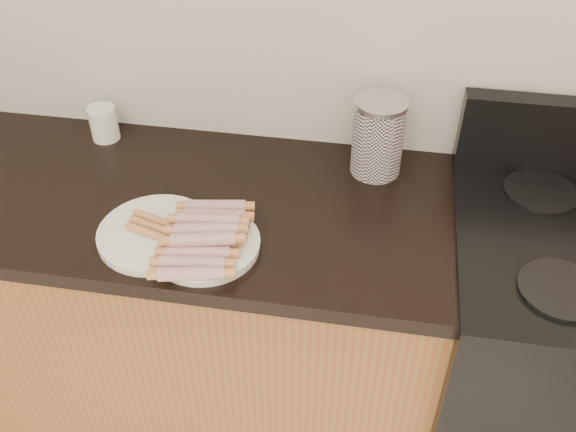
% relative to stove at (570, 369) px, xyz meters
% --- Properties ---
extents(wall_back, '(4.00, 0.04, 2.60)m').
position_rel_stove_xyz_m(wall_back, '(-0.78, 0.32, 0.84)').
color(wall_back, silver).
rests_on(wall_back, ground).
extents(cabinet_base, '(2.20, 0.59, 0.86)m').
position_rel_stove_xyz_m(cabinet_base, '(-1.48, 0.01, -0.03)').
color(cabinet_base, brown).
rests_on(cabinet_base, floor).
extents(counter_slab, '(2.20, 0.62, 0.04)m').
position_rel_stove_xyz_m(counter_slab, '(-1.48, 0.01, 0.42)').
color(counter_slab, black).
rests_on(counter_slab, cabinet_base).
extents(stove, '(0.76, 0.65, 0.91)m').
position_rel_stove_xyz_m(stove, '(0.00, 0.00, 0.00)').
color(stove, black).
rests_on(stove, floor).
extents(burner_near_left, '(0.18, 0.18, 0.01)m').
position_rel_stove_xyz_m(burner_near_left, '(-0.17, -0.17, 0.46)').
color(burner_near_left, black).
rests_on(burner_near_left, stove).
extents(burner_far_left, '(0.18, 0.18, 0.01)m').
position_rel_stove_xyz_m(burner_far_left, '(-0.17, 0.17, 0.46)').
color(burner_far_left, black).
rests_on(burner_far_left, stove).
extents(main_plate, '(0.26, 0.26, 0.02)m').
position_rel_stove_xyz_m(main_plate, '(-0.94, -0.16, 0.45)').
color(main_plate, white).
rests_on(main_plate, counter_slab).
extents(side_plate, '(0.35, 0.35, 0.02)m').
position_rel_stove_xyz_m(side_plate, '(-1.07, -0.14, 0.45)').
color(side_plate, white).
rests_on(side_plate, counter_slab).
extents(hotdog_pile, '(0.14, 0.28, 0.06)m').
position_rel_stove_xyz_m(hotdog_pile, '(-0.94, -0.16, 0.48)').
color(hotdog_pile, maroon).
rests_on(hotdog_pile, main_plate).
extents(plain_sausages, '(0.12, 0.10, 0.02)m').
position_rel_stove_xyz_m(plain_sausages, '(-1.07, -0.14, 0.47)').
color(plain_sausages, '#CB753B').
rests_on(plain_sausages, side_plate).
extents(canister, '(0.13, 0.13, 0.21)m').
position_rel_stove_xyz_m(canister, '(-0.58, 0.21, 0.55)').
color(canister, white).
rests_on(canister, counter_slab).
extents(mug, '(0.08, 0.08, 0.10)m').
position_rel_stove_xyz_m(mug, '(-1.34, 0.24, 0.49)').
color(mug, white).
rests_on(mug, counter_slab).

